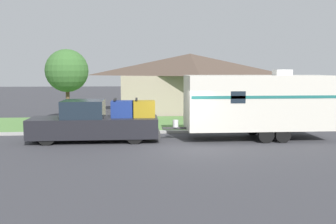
% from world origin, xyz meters
% --- Properties ---
extents(ground_plane, '(120.00, 120.00, 0.00)m').
position_xyz_m(ground_plane, '(0.00, 0.00, 0.00)').
color(ground_plane, '#38383D').
extents(curb_strip, '(80.00, 0.30, 0.14)m').
position_xyz_m(curb_strip, '(0.00, 3.75, 0.07)').
color(curb_strip, '#999993').
rests_on(curb_strip, ground_plane).
extents(lawn_strip, '(80.00, 7.00, 0.03)m').
position_xyz_m(lawn_strip, '(0.00, 7.40, 0.01)').
color(lawn_strip, '#568442').
rests_on(lawn_strip, ground_plane).
extents(house_across_street, '(12.04, 7.30, 4.77)m').
position_xyz_m(house_across_street, '(2.19, 14.48, 2.47)').
color(house_across_street, gray).
rests_on(house_across_street, ground_plane).
extents(pickup_truck, '(6.24, 1.98, 2.08)m').
position_xyz_m(pickup_truck, '(-4.17, 1.71, 0.92)').
color(pickup_truck, black).
rests_on(pickup_truck, ground_plane).
extents(travel_trailer, '(8.25, 2.47, 3.47)m').
position_xyz_m(travel_trailer, '(3.79, 1.70, 1.85)').
color(travel_trailer, black).
rests_on(travel_trailer, ground_plane).
extents(mailbox, '(0.48, 0.20, 1.32)m').
position_xyz_m(mailbox, '(4.31, 4.58, 1.02)').
color(mailbox, brown).
rests_on(mailbox, ground_plane).
extents(tree_in_yard, '(2.71, 2.71, 4.75)m').
position_xyz_m(tree_in_yard, '(-6.60, 7.74, 3.38)').
color(tree_in_yard, brown).
rests_on(tree_in_yard, ground_plane).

